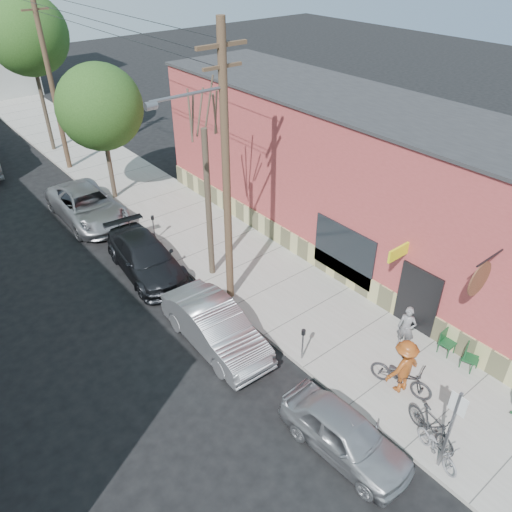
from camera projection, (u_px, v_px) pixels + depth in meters
ground at (256, 401)px, 15.38m from camera, size 120.00×120.00×0.00m
sidewalk at (182, 221)px, 24.71m from camera, size 4.50×58.00×0.15m
cafe_building at (344, 174)px, 21.54m from camera, size 6.60×20.20×6.61m
sign_post at (452, 424)px, 12.46m from camera, size 0.07×0.45×2.80m
parking_meter_near at (303, 339)px, 16.25m from camera, size 0.14×0.14×1.24m
parking_meter_far at (153, 224)px, 22.61m from camera, size 0.14×0.14×1.24m
utility_pole_near at (225, 171)px, 16.65m from camera, size 3.57×0.28×10.00m
utility_pole_far at (50, 78)px, 27.24m from camera, size 1.80×0.28×10.00m
tree_bare at (208, 207)px, 19.19m from camera, size 0.24×0.24×6.17m
tree_leafy_mid at (100, 107)px, 24.14m from camera, size 4.18×4.18×6.89m
tree_leafy_far at (27, 35)px, 28.76m from camera, size 4.65×4.65×9.25m
patio_chair_a at (470, 358)px, 16.09m from camera, size 0.64×0.64×0.88m
patio_chair_b at (448, 343)px, 16.68m from camera, size 0.53×0.53×0.88m
patron_grey at (406, 328)px, 16.73m from camera, size 0.57×0.70×1.65m
cyclist at (404, 367)px, 15.08m from camera, size 1.33×0.90×1.91m
cyclist_bike at (401, 376)px, 15.31m from camera, size 1.16×2.12×1.06m
parked_bike_a at (431, 426)px, 13.80m from camera, size 0.85×1.82×1.06m
parked_bike_b at (438, 448)px, 13.34m from camera, size 0.96×1.65×0.82m
car_0 at (345, 434)px, 13.58m from camera, size 1.79×4.01×1.34m
car_1 at (215, 327)px, 17.06m from camera, size 1.80×4.82×1.57m
car_2 at (146, 257)px, 20.76m from camera, size 2.58×5.28×1.48m
car_3 at (88, 206)px, 24.52m from camera, size 2.66×5.64×1.56m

